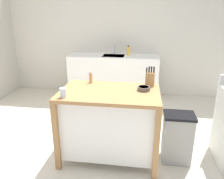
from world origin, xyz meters
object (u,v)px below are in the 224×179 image
(knife_block, at_px, (150,79))
(kitchen_island, at_px, (110,121))
(bowl_stoneware_deep, at_px, (144,88))
(sink_faucet, at_px, (115,49))
(drinking_cup, at_px, (63,93))
(trash_bin, at_px, (177,138))
(bottle_dish_soap, at_px, (128,51))
(pepper_grinder, at_px, (91,78))

(knife_block, bearing_deg, kitchen_island, -149.18)
(bowl_stoneware_deep, distance_m, sink_faucet, 2.26)
(knife_block, relative_size, sink_faucet, 1.11)
(drinking_cup, bearing_deg, sink_faucet, 84.82)
(bowl_stoneware_deep, relative_size, trash_bin, 0.24)
(bottle_dish_soap, bearing_deg, kitchen_island, -91.53)
(kitchen_island, xyz_separation_m, knife_block, (0.47, 0.28, 0.48))
(drinking_cup, xyz_separation_m, pepper_grinder, (0.17, 0.56, 0.02))
(kitchen_island, height_order, pepper_grinder, pepper_grinder)
(knife_block, bearing_deg, bottle_dish_soap, 102.36)
(pepper_grinder, height_order, trash_bin, pepper_grinder)
(bowl_stoneware_deep, bearing_deg, trash_bin, -8.31)
(knife_block, relative_size, pepper_grinder, 1.61)
(kitchen_island, relative_size, bottle_dish_soap, 5.68)
(bowl_stoneware_deep, xyz_separation_m, drinking_cup, (-0.86, -0.36, 0.03))
(bowl_stoneware_deep, bearing_deg, pepper_grinder, 163.22)
(kitchen_island, bearing_deg, bowl_stoneware_deep, 11.32)
(kitchen_island, relative_size, knife_block, 4.79)
(bottle_dish_soap, bearing_deg, pepper_grinder, -100.68)
(drinking_cup, xyz_separation_m, sink_faucet, (0.23, 2.53, 0.09))
(drinking_cup, bearing_deg, knife_block, 30.81)
(sink_faucet, distance_m, bottle_dish_soap, 0.31)
(drinking_cup, bearing_deg, trash_bin, 12.80)
(pepper_grinder, height_order, bottle_dish_soap, bottle_dish_soap)
(drinking_cup, bearing_deg, kitchen_island, 30.81)
(knife_block, height_order, pepper_grinder, knife_block)
(pepper_grinder, bearing_deg, knife_block, -0.65)
(pepper_grinder, xyz_separation_m, sink_faucet, (0.06, 1.96, 0.07))
(pepper_grinder, xyz_separation_m, bottle_dish_soap, (0.35, 1.86, 0.06))
(pepper_grinder, distance_m, sink_faucet, 1.97)
(sink_faucet, bearing_deg, trash_bin, -64.57)
(drinking_cup, distance_m, bottle_dish_soap, 2.48)
(sink_faucet, bearing_deg, pepper_grinder, -91.69)
(kitchen_island, xyz_separation_m, bottle_dish_soap, (0.06, 2.15, 0.52))
(drinking_cup, height_order, trash_bin, drinking_cup)
(knife_block, distance_m, sink_faucet, 2.09)
(sink_faucet, xyz_separation_m, bottle_dish_soap, (0.29, -0.10, -0.01))
(knife_block, xyz_separation_m, bowl_stoneware_deep, (-0.07, -0.20, -0.07))
(drinking_cup, distance_m, pepper_grinder, 0.59)
(knife_block, bearing_deg, bowl_stoneware_deep, -109.63)
(sink_faucet, relative_size, bottle_dish_soap, 1.07)
(kitchen_island, height_order, trash_bin, kitchen_island)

